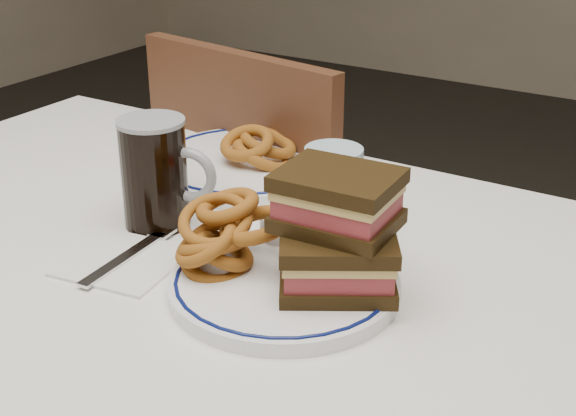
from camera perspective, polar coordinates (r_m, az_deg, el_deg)
The scene contains 11 objects.
dining_table at distance 1.03m, azimuth -6.34°, elevation -9.07°, with size 1.27×0.87×0.75m.
chair_far at distance 1.54m, azimuth -0.26°, elevation -3.23°, with size 0.48×0.48×0.90m.
main_plate at distance 0.90m, azimuth -0.28°, elevation -5.38°, with size 0.26×0.26×0.02m.
reuben_sandwich at distance 0.86m, azimuth 3.55°, elevation -1.64°, with size 0.16×0.15×0.13m.
onion_rings_main at distance 0.91m, azimuth -4.62°, elevation -1.96°, with size 0.13×0.13×0.10m.
ketchup_ramekin at distance 0.98m, azimuth -0.55°, elevation -1.18°, with size 0.05×0.05×0.03m.
beer_mug at distance 1.04m, azimuth -9.34°, elevation 2.52°, with size 0.13×0.09×0.14m.
water_glass at distance 1.01m, azimuth 3.21°, elevation 1.17°, with size 0.07×0.07×0.12m, color #ADCDDF.
far_plate at distance 1.23m, azimuth -2.82°, elevation 3.20°, with size 0.30×0.30×0.02m.
onion_rings_far at distance 1.22m, azimuth -2.02°, elevation 4.31°, with size 0.11×0.13×0.08m.
napkin_fork at distance 0.99m, azimuth -11.47°, elevation -3.62°, with size 0.15×0.17×0.01m.
Camera 1 is at (0.54, -0.66, 1.21)m, focal length 50.00 mm.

